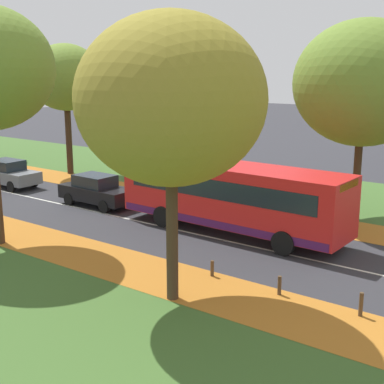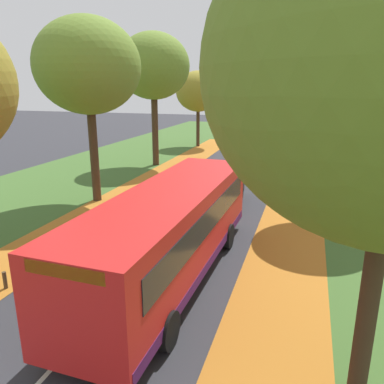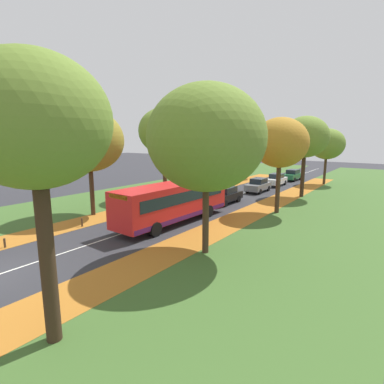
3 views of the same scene
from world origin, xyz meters
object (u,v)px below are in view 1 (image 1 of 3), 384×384
tree_right_near (363,83)px  bollard_fifth (279,286)px  bollard_sixth (212,268)px  car_grey_following (8,173)px  tree_left_near (171,100)px  bollard_fourth (361,304)px  bus (232,194)px  tree_right_far (66,78)px  car_black_lead (97,190)px  tree_right_mid (169,88)px

tree_right_near → bollard_fifth: size_ratio=14.60×
bollard_sixth → car_grey_following: (4.51, 17.94, 0.53)m
tree_left_near → bollard_fourth: tree_left_near is taller
tree_left_near → tree_right_near: tree_right_near is taller
bus → tree_left_near: bearing=-162.2°
tree_left_near → tree_right_far: 21.60m
bollard_sixth → car_grey_following: bearing=75.9°
car_grey_following → car_black_lead: bearing=-90.4°
tree_left_near → bollard_sixth: (2.23, 0.03, -5.82)m
bus → bollard_fourth: bearing=-122.3°
tree_right_far → bus: size_ratio=0.82×
bollard_fifth → car_black_lead: car_black_lead is taller
tree_left_near → tree_right_far: (11.72, 18.13, 0.27)m
tree_right_mid → bus: tree_right_mid is taller
tree_right_near → bollard_sixth: bearing=171.9°
bollard_sixth → car_black_lead: size_ratio=0.13×
tree_right_far → bollard_fourth: (-9.47, -23.27, -6.01)m
bollard_sixth → bollard_fourth: bearing=-89.8°
tree_right_near → bollard_fifth: (-9.92, -1.18, -6.01)m
bollard_sixth → bus: size_ratio=0.05×
tree_right_mid → car_black_lead: bearing=174.4°
tree_left_near → tree_right_near: bearing=-6.4°
bollard_sixth → bollard_fifth: bearing=-90.6°
bollard_fourth → car_grey_following: (4.49, 23.11, 0.45)m
tree_right_far → bus: (-4.82, -15.91, -4.67)m
car_black_lead → bollard_sixth: bearing=-113.5°
bollard_fifth → bollard_sixth: 2.58m
tree_left_near → bollard_fifth: (2.21, -2.55, -5.79)m
tree_right_mid → bollard_fifth: (-9.87, -12.33, -5.59)m
bollard_fifth → bus: 6.83m
car_black_lead → tree_right_mid: bearing=-5.6°
tree_right_far → car_black_lead: size_ratio=2.03×
bollard_sixth → tree_right_near: bearing=-8.1°
tree_left_near → tree_right_near: 12.21m
tree_right_near → bollard_fourth: bearing=-159.1°
tree_left_near → tree_right_mid: size_ratio=1.08×
tree_right_mid → car_grey_following: (-5.34, 8.19, -5.09)m
tree_right_near → car_black_lead: size_ratio=2.18×
bollard_fifth → tree_right_mid: bearing=51.3°
tree_right_far → bus: bearing=-106.9°
tree_left_near → bus: 8.48m
bollard_fifth → car_black_lead: bearing=70.8°
bus → car_black_lead: bus is taller
tree_right_near → bus: 7.85m
car_black_lead → car_grey_following: (0.05, 7.66, 0.00)m
tree_left_near → tree_right_near: size_ratio=0.94×
tree_left_near → car_black_lead: size_ratio=2.04×
car_grey_following → tree_left_near: bearing=-110.6°
tree_right_far → car_grey_following: tree_right_far is taller
bus → car_grey_following: size_ratio=2.47×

